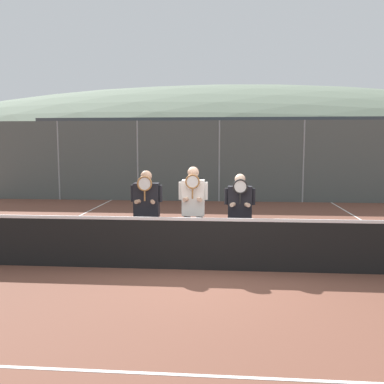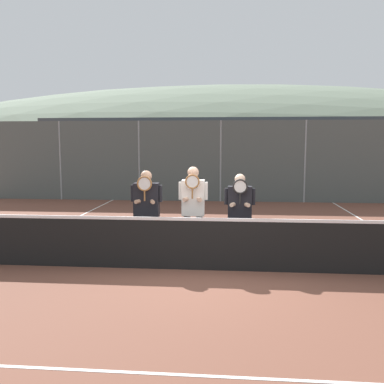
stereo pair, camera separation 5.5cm
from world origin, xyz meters
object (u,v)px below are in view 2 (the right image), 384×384
(player_center_right, at_px, (240,210))
(car_center, at_px, (336,174))
(player_center_left, at_px, (193,205))
(car_left_of_center, at_px, (215,172))
(car_far_left, at_px, (100,174))
(player_leftmost, at_px, (147,206))

(player_center_right, bearing_deg, car_center, 67.92)
(player_center_left, height_order, car_left_of_center, car_left_of_center)
(car_far_left, xyz_separation_m, car_left_of_center, (5.08, 0.47, 0.06))
(player_center_left, relative_size, car_center, 0.39)
(player_center_right, distance_m, car_center, 11.67)
(player_center_left, bearing_deg, car_center, 63.94)
(car_left_of_center, height_order, car_center, car_left_of_center)
(car_center, bearing_deg, player_center_left, -116.06)
(car_far_left, bearing_deg, car_left_of_center, 5.25)
(player_center_right, bearing_deg, player_center_left, 178.95)
(player_center_right, height_order, car_far_left, car_far_left)
(player_leftmost, relative_size, car_left_of_center, 0.41)
(player_leftmost, distance_m, car_center, 12.45)
(player_leftmost, distance_m, car_far_left, 11.26)
(player_center_right, xyz_separation_m, car_far_left, (-5.97, 10.46, -0.11))
(player_leftmost, height_order, car_far_left, player_leftmost)
(player_center_right, bearing_deg, car_far_left, 119.71)
(player_center_left, relative_size, player_center_right, 1.08)
(car_left_of_center, bearing_deg, player_center_right, -85.36)
(player_center_left, height_order, player_center_right, player_center_left)
(player_center_left, distance_m, car_center, 12.02)
(player_leftmost, bearing_deg, car_left_of_center, 85.21)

